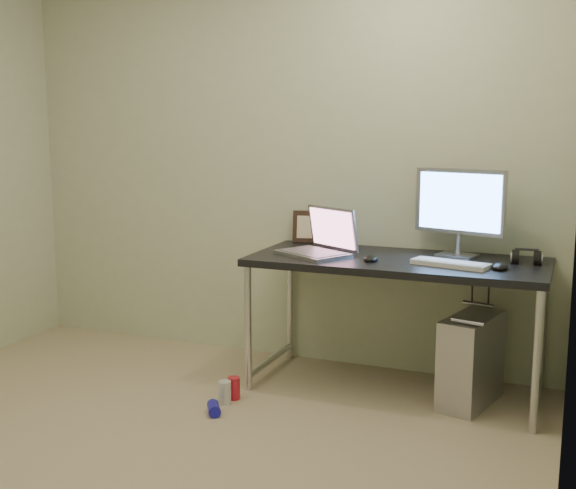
# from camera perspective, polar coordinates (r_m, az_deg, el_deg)

# --- Properties ---
(floor) EXTENTS (3.50, 3.50, 0.00)m
(floor) POSITION_cam_1_polar(r_m,az_deg,el_deg) (3.31, -13.33, -17.16)
(floor) COLOR tan
(floor) RESTS_ON ground
(wall_back) EXTENTS (3.50, 0.02, 2.50)m
(wall_back) POSITION_cam_1_polar(r_m,az_deg,el_deg) (4.50, -0.91, 6.68)
(wall_back) COLOR beige
(wall_back) RESTS_ON ground
(desk) EXTENTS (1.59, 0.70, 0.75)m
(desk) POSITION_cam_1_polar(r_m,az_deg,el_deg) (3.98, 8.61, -2.21)
(desk) COLOR black
(desk) RESTS_ON ground
(tower_computer) EXTENTS (0.31, 0.49, 0.51)m
(tower_computer) POSITION_cam_1_polar(r_m,az_deg,el_deg) (3.98, 14.27, -8.83)
(tower_computer) COLOR #A8A8AD
(tower_computer) RESTS_ON ground
(cable_a) EXTENTS (0.01, 0.16, 0.69)m
(cable_a) POSITION_cam_1_polar(r_m,az_deg,el_deg) (4.26, 14.33, -5.37)
(cable_a) COLOR black
(cable_a) RESTS_ON ground
(cable_b) EXTENTS (0.02, 0.11, 0.71)m
(cable_b) POSITION_cam_1_polar(r_m,az_deg,el_deg) (4.24, 15.49, -5.78)
(cable_b) COLOR black
(cable_b) RESTS_ON ground
(can_red) EXTENTS (0.08, 0.08, 0.12)m
(can_red) POSITION_cam_1_polar(r_m,az_deg,el_deg) (3.99, -4.30, -11.25)
(can_red) COLOR red
(can_red) RESTS_ON ground
(can_white) EXTENTS (0.09, 0.09, 0.13)m
(can_white) POSITION_cam_1_polar(r_m,az_deg,el_deg) (3.92, -5.03, -11.58)
(can_white) COLOR silver
(can_white) RESTS_ON ground
(can_blue) EXTENTS (0.11, 0.13, 0.06)m
(can_blue) POSITION_cam_1_polar(r_m,az_deg,el_deg) (3.81, -5.88, -12.77)
(can_blue) COLOR #1B18BB
(can_blue) RESTS_ON ground
(laptop) EXTENTS (0.48, 0.45, 0.26)m
(laptop) POSITION_cam_1_polar(r_m,az_deg,el_deg) (4.03, 2.58, 0.07)
(laptop) COLOR #A2A2A8
(laptop) RESTS_ON desk
(monitor) EXTENTS (0.50, 0.20, 0.48)m
(monitor) POSITION_cam_1_polar(r_m,az_deg,el_deg) (4.04, 13.40, 3.00)
(monitor) COLOR #A2A2A8
(monitor) RESTS_ON desk
(keyboard) EXTENTS (0.41, 0.21, 0.02)m
(keyboard) POSITION_cam_1_polar(r_m,az_deg,el_deg) (3.80, 12.71, -1.49)
(keyboard) COLOR silver
(keyboard) RESTS_ON desk
(mouse_right) EXTENTS (0.08, 0.12, 0.04)m
(mouse_right) POSITION_cam_1_polar(r_m,az_deg,el_deg) (3.78, 16.43, -1.58)
(mouse_right) COLOR black
(mouse_right) RESTS_ON desk
(mouse_left) EXTENTS (0.09, 0.13, 0.04)m
(mouse_left) POSITION_cam_1_polar(r_m,az_deg,el_deg) (3.87, 6.57, -0.99)
(mouse_left) COLOR black
(mouse_left) RESTS_ON desk
(headphones) EXTENTS (0.15, 0.09, 0.10)m
(headphones) POSITION_cam_1_polar(r_m,az_deg,el_deg) (3.97, 18.31, -1.06)
(headphones) COLOR black
(headphones) RESTS_ON desk
(picture_frame) EXTENTS (0.26, 0.13, 0.20)m
(picture_frame) POSITION_cam_1_polar(r_m,az_deg,el_deg) (4.43, 1.97, 1.40)
(picture_frame) COLOR black
(picture_frame) RESTS_ON desk
(webcam) EXTENTS (0.05, 0.04, 0.13)m
(webcam) POSITION_cam_1_polar(r_m,az_deg,el_deg) (4.32, 3.77, 1.17)
(webcam) COLOR silver
(webcam) RESTS_ON desk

